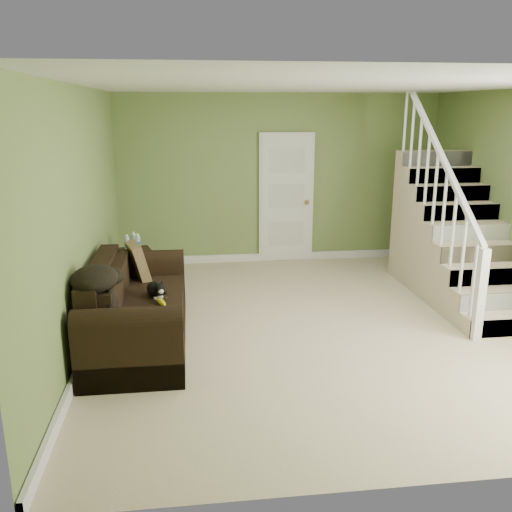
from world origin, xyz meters
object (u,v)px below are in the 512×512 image
object	(u,v)px
cat	(155,290)
banana	(161,302)
sofa	(134,312)
side_table	(135,269)

from	to	relation	value
cat	banana	world-z (taller)	cat
sofa	side_table	distance (m)	1.75
cat	banana	bearing A→B (deg)	-94.52
sofa	side_table	xyz separation A→B (m)	(-0.15, 1.75, -0.04)
side_table	cat	world-z (taller)	side_table
side_table	cat	bearing A→B (deg)	-77.45
sofa	cat	size ratio (longest dim) A/B	4.96
sofa	banana	world-z (taller)	sofa
side_table	cat	distance (m)	1.75
sofa	side_table	world-z (taller)	sofa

